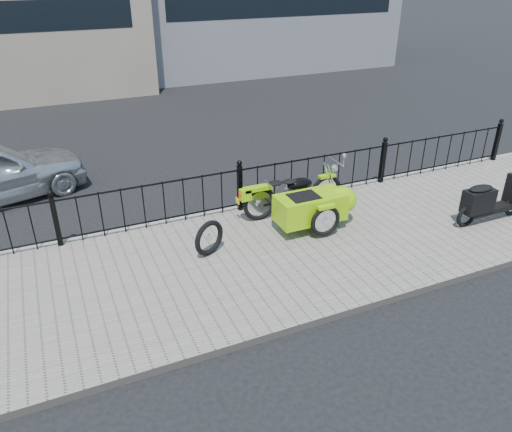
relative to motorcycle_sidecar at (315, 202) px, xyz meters
name	(u,v)px	position (x,y,z in m)	size (l,w,h in m)	color
ground	(267,244)	(-1.06, -0.12, -0.59)	(120.00, 120.00, 0.00)	black
sidewalk	(279,254)	(-1.06, -0.62, -0.53)	(30.00, 3.80, 0.12)	slate
curb	(238,209)	(-1.06, 1.32, -0.53)	(30.00, 0.10, 0.12)	gray
iron_fence	(240,189)	(-1.06, 1.18, -0.01)	(14.11, 0.11, 1.08)	black
motorcycle_sidecar	(315,202)	(0.00, 0.00, 0.00)	(2.28, 1.48, 0.98)	black
scooter	(488,201)	(3.11, -1.25, -0.03)	(1.69, 0.49, 1.14)	black
spare_tire	(209,238)	(-2.20, -0.22, -0.15)	(0.64, 0.64, 0.09)	black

